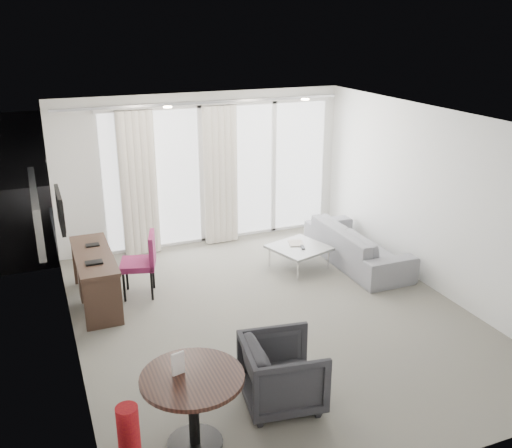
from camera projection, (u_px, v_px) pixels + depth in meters
name	position (u px, v px, depth m)	size (l,w,h in m)	color
floor	(273.00, 316.00, 7.59)	(5.00, 6.00, 0.00)	#666358
ceiling	(275.00, 120.00, 6.71)	(5.00, 6.00, 0.00)	white
wall_left	(66.00, 253.00, 6.26)	(0.00, 6.00, 2.60)	silver
wall_right	(436.00, 201.00, 8.03)	(0.00, 6.00, 2.60)	silver
wall_front	(426.00, 342.00, 4.53)	(5.00, 0.00, 2.60)	silver
window_panel	(220.00, 173.00, 9.89)	(4.00, 0.02, 2.38)	white
window_frame	(221.00, 174.00, 9.88)	(4.10, 0.06, 2.44)	white
curtain_left	(139.00, 184.00, 9.23)	(0.60, 0.20, 2.38)	silver
curtain_right	(221.00, 176.00, 9.73)	(0.60, 0.20, 2.38)	silver
curtain_track	(204.00, 103.00, 9.22)	(4.80, 0.04, 0.04)	#B2B2B7
downlight_a	(168.00, 107.00, 7.79)	(0.12, 0.12, 0.02)	#FFE0B2
downlight_b	(305.00, 99.00, 8.53)	(0.12, 0.12, 0.02)	#FFE0B2
desk	(96.00, 279.00, 7.81)	(0.49, 1.57, 0.74)	#36241B
tv	(60.00, 210.00, 7.53)	(0.05, 0.80, 0.50)	black
desk_chair	(138.00, 265.00, 8.02)	(0.51, 0.47, 0.93)	maroon
round_table	(194.00, 411.00, 5.16)	(0.94, 0.94, 0.75)	black
menu_card	(179.00, 377.00, 5.07)	(0.12, 0.02, 0.22)	white
tub_armchair	(283.00, 373.00, 5.75)	(0.77, 0.79, 0.72)	#28282B
coffee_table	(299.00, 257.00, 9.00)	(0.80, 0.80, 0.36)	gray
remote	(303.00, 248.00, 8.89)	(0.05, 0.17, 0.02)	black
magazine	(296.00, 244.00, 9.06)	(0.20, 0.25, 0.01)	gray
sofa	(357.00, 245.00, 9.15)	(2.14, 0.83, 0.62)	slate
terrace_slab	(198.00, 216.00, 11.64)	(5.60, 3.00, 0.12)	#4D4D50
rattan_chair_a	(253.00, 196.00, 11.47)	(0.50, 0.50, 0.73)	brown
rattan_chair_b	(261.00, 194.00, 11.54)	(0.53, 0.53, 0.78)	brown
rattan_table	(256.00, 202.00, 11.43)	(0.52, 0.52, 0.52)	brown
balustrade	(178.00, 172.00, 12.71)	(5.50, 0.06, 1.05)	#B2B2B7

